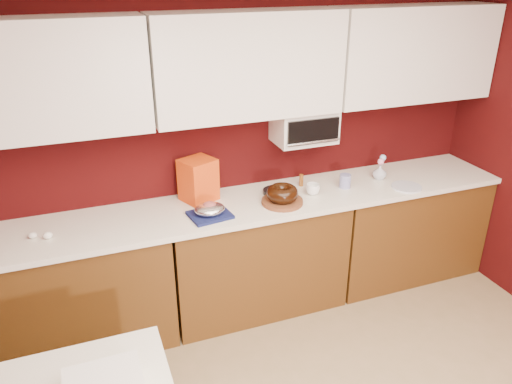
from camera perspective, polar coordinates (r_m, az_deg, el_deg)
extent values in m
cube|color=#370707|center=(3.77, -1.76, 5.69)|extent=(4.00, 0.02, 2.50)
cube|color=#543110|center=(3.69, -20.26, -10.75)|extent=(1.31, 0.58, 0.86)
cube|color=#543110|center=(3.86, -0.09, -7.35)|extent=(1.31, 0.58, 0.86)
cube|color=#543110|center=(4.44, 16.30, -3.85)|extent=(1.31, 0.58, 0.86)
cube|color=white|center=(3.64, -0.10, -1.32)|extent=(4.00, 0.62, 0.04)
cube|color=white|center=(3.27, -24.01, 11.62)|extent=(1.31, 0.33, 0.70)
cube|color=white|center=(3.46, -0.97, 14.29)|extent=(1.31, 0.33, 0.70)
cube|color=white|center=(4.10, 17.49, 14.83)|extent=(1.31, 0.33, 0.70)
cube|color=white|center=(3.76, 5.50, 7.58)|extent=(0.45, 0.30, 0.25)
cube|color=black|center=(3.63, 6.59, 6.87)|extent=(0.40, 0.02, 0.18)
cylinder|color=silver|center=(3.64, 6.64, 5.68)|extent=(0.42, 0.02, 0.02)
cylinder|color=brown|center=(3.59, 3.01, -1.11)|extent=(0.38, 0.38, 0.03)
torus|color=black|center=(3.56, 3.03, -0.15)|extent=(0.27, 0.27, 0.09)
cube|color=#141A4C|center=(3.42, -5.29, -2.62)|extent=(0.30, 0.27, 0.02)
ellipsoid|color=white|center=(3.40, -5.32, -1.95)|extent=(0.25, 0.22, 0.08)
ellipsoid|color=#A7514C|center=(3.39, -5.34, -1.58)|extent=(0.10, 0.09, 0.06)
cube|color=red|center=(3.62, -6.62, 1.40)|extent=(0.29, 0.28, 0.31)
cylinder|color=black|center=(3.74, 2.18, 0.05)|extent=(0.22, 0.22, 0.03)
imported|color=white|center=(3.74, 6.52, 0.44)|extent=(0.12, 0.12, 0.10)
cylinder|color=navy|center=(3.89, 10.14, 1.24)|extent=(0.11, 0.11, 0.10)
imported|color=#B5BBCD|center=(4.10, 13.96, 2.32)|extent=(0.10, 0.10, 0.13)
sphere|color=pink|center=(4.07, 14.08, 3.39)|extent=(0.05, 0.05, 0.05)
sphere|color=#9CCBFA|center=(4.09, 14.30, 3.82)|extent=(0.05, 0.05, 0.05)
cylinder|color=silver|center=(4.02, 16.82, 0.57)|extent=(0.28, 0.28, 0.01)
cylinder|color=brown|center=(3.87, 5.20, 1.35)|extent=(0.04, 0.04, 0.09)
ellipsoid|color=silver|center=(3.44, -24.17, -4.54)|extent=(0.06, 0.05, 0.04)
ellipsoid|color=white|center=(3.40, -22.71, -4.59)|extent=(0.06, 0.05, 0.05)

